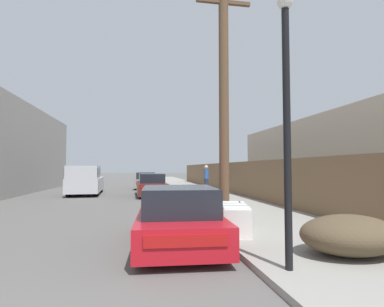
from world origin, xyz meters
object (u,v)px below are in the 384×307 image
at_px(brush_pile, 349,235).
at_px(pedestrian, 206,178).
at_px(street_lamp, 287,106).
at_px(car_parked_mid, 151,185).
at_px(utility_pole, 224,94).
at_px(car_parked_far, 146,181).
at_px(parked_sports_car_red, 178,218).
at_px(discarded_fridge, 235,218).
at_px(pickup_truck, 85,180).

xyz_separation_m(brush_pile, pedestrian, (0.63, 14.92, 0.57)).
bearing_deg(street_lamp, car_parked_mid, 96.46).
relative_size(utility_pole, street_lamp, 1.74).
relative_size(utility_pole, brush_pile, 4.23).
xyz_separation_m(utility_pole, pedestrian, (1.83, 10.78, -3.05)).
bearing_deg(car_parked_far, car_parked_mid, -84.79).
xyz_separation_m(car_parked_far, street_lamp, (1.81, -21.15, 2.09)).
bearing_deg(car_parked_far, brush_pile, -77.14).
bearing_deg(parked_sports_car_red, pedestrian, 77.94).
xyz_separation_m(street_lamp, brush_pile, (1.50, 0.56, -2.24)).
relative_size(discarded_fridge, pedestrian, 0.95).
distance_m(discarded_fridge, brush_pile, 2.69).
height_order(car_parked_mid, street_lamp, street_lamp).
xyz_separation_m(discarded_fridge, pedestrian, (2.11, 12.68, 0.59)).
xyz_separation_m(parked_sports_car_red, utility_pole, (1.77, 2.38, 3.52)).
xyz_separation_m(pickup_truck, street_lamp, (5.81, -15.82, 1.80)).
bearing_deg(utility_pole, street_lamp, -93.66).
height_order(pickup_truck, utility_pole, utility_pole).
bearing_deg(street_lamp, pedestrian, 82.17).
bearing_deg(discarded_fridge, pedestrian, 93.37).
relative_size(parked_sports_car_red, pedestrian, 2.30).
relative_size(pickup_truck, street_lamp, 1.19).
relative_size(discarded_fridge, car_parked_far, 0.40).
bearing_deg(pedestrian, pickup_truck, 177.55).
bearing_deg(pickup_truck, discarded_fridge, 111.28).
xyz_separation_m(parked_sports_car_red, car_parked_mid, (-0.16, 12.10, 0.05)).
bearing_deg(parked_sports_car_red, car_parked_far, 94.25).
height_order(parked_sports_car_red, utility_pole, utility_pole).
bearing_deg(brush_pile, parked_sports_car_red, 149.39).
relative_size(car_parked_mid, pickup_truck, 0.87).
bearing_deg(discarded_fridge, pickup_truck, 126.92).
xyz_separation_m(discarded_fridge, brush_pile, (1.48, -2.24, 0.02)).
distance_m(utility_pole, street_lamp, 4.91).
xyz_separation_m(car_parked_mid, pickup_truck, (-4.17, 1.40, 0.29)).
height_order(parked_sports_car_red, car_parked_far, car_parked_far).
height_order(car_parked_mid, pedestrian, pedestrian).
xyz_separation_m(pickup_truck, pedestrian, (7.93, -0.34, 0.12)).
relative_size(parked_sports_car_red, car_parked_mid, 0.89).
xyz_separation_m(discarded_fridge, pickup_truck, (-5.83, 13.02, 0.47)).
bearing_deg(utility_pole, discarded_fridge, -98.42).
distance_m(street_lamp, pedestrian, 15.72).
height_order(utility_pole, brush_pile, utility_pole).
xyz_separation_m(car_parked_far, pickup_truck, (-4.00, -5.32, 0.29)).
relative_size(discarded_fridge, car_parked_mid, 0.37).
bearing_deg(discarded_fridge, car_parked_mid, 110.92).
distance_m(parked_sports_car_red, pedestrian, 13.65).
xyz_separation_m(car_parked_mid, car_parked_far, (-0.17, 6.72, -0.01)).
bearing_deg(car_parked_mid, discarded_fridge, -83.54).
height_order(car_parked_mid, brush_pile, car_parked_mid).
bearing_deg(pedestrian, car_parked_far, 124.80).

